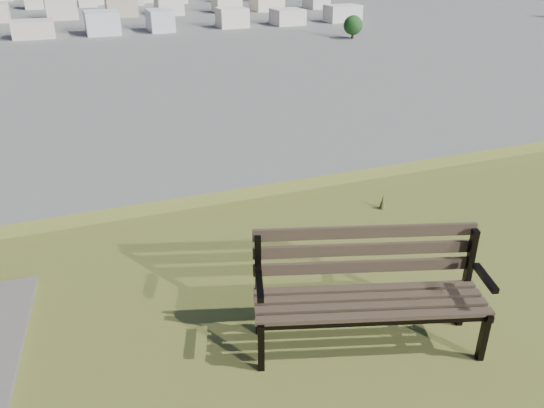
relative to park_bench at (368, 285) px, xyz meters
name	(u,v)px	position (x,y,z in m)	size (l,w,h in m)	color
park_bench	(368,285)	(0.00, 0.00, 0.00)	(1.77, 1.02, 0.88)	#3D2F23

